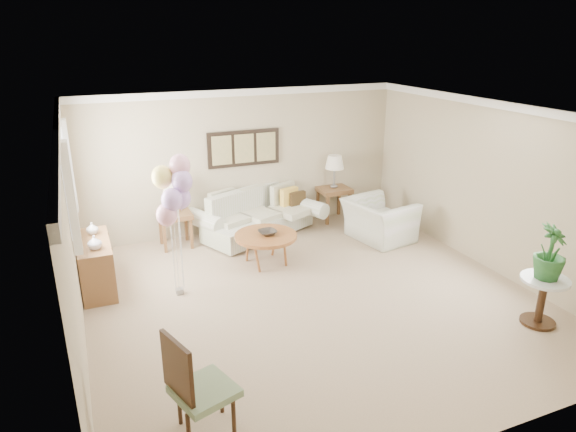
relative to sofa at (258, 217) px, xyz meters
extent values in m
plane|color=tan|center=(-0.11, -2.60, -0.33)|extent=(6.00, 6.00, 0.00)
cube|color=tan|center=(-0.11, 0.40, 0.97)|extent=(6.00, 0.04, 2.60)
cube|color=tan|center=(-0.11, -5.60, 0.97)|extent=(6.00, 0.04, 2.60)
cube|color=tan|center=(-3.11, -2.60, 0.97)|extent=(0.04, 6.00, 2.60)
cube|color=tan|center=(2.89, -2.60, 0.97)|extent=(0.04, 6.00, 2.60)
cube|color=white|center=(-0.11, -2.60, 2.26)|extent=(6.00, 6.00, 0.02)
cube|color=white|center=(-0.11, 0.37, 2.21)|extent=(6.00, 0.06, 0.12)
cube|color=white|center=(-3.08, -2.60, 2.21)|extent=(0.06, 6.00, 0.12)
cube|color=white|center=(2.86, -2.60, 2.21)|extent=(0.06, 6.00, 0.12)
cube|color=white|center=(-3.09, -1.10, 1.32)|extent=(0.04, 1.40, 1.20)
cube|color=white|center=(-3.05, -1.95, 1.32)|extent=(0.10, 0.22, 1.40)
cube|color=white|center=(-3.05, -0.25, 1.32)|extent=(0.10, 0.22, 1.40)
cube|color=black|center=(-0.11, 0.37, 1.22)|extent=(1.35, 0.04, 0.65)
cube|color=#8C8C59|center=(-0.53, 0.34, 1.22)|extent=(0.36, 0.02, 0.52)
cube|color=#8C8C59|center=(-0.11, 0.34, 1.22)|extent=(0.36, 0.02, 0.52)
cube|color=#8C8C59|center=(0.31, 0.34, 1.22)|extent=(0.36, 0.02, 0.52)
cube|color=silver|center=(-0.01, -0.06, -0.12)|extent=(2.23, 1.60, 0.34)
cube|color=silver|center=(-0.01, 0.25, 0.25)|extent=(1.97, 1.02, 0.52)
cylinder|color=silver|center=(-0.99, -0.06, 0.09)|extent=(0.62, 0.89, 0.30)
cylinder|color=silver|center=(0.98, -0.06, 0.09)|extent=(0.62, 0.89, 0.30)
cube|color=beige|center=(-0.60, -0.10, 0.08)|extent=(0.79, 0.85, 0.11)
cube|color=beige|center=(-0.01, -0.10, 0.08)|extent=(0.79, 0.85, 0.11)
cube|color=beige|center=(0.59, -0.10, 0.08)|extent=(0.79, 0.85, 0.11)
cube|color=#89AABC|center=(-0.74, 0.06, 0.29)|extent=(0.36, 0.11, 0.36)
cube|color=#EFC14B|center=(0.65, 0.06, 0.29)|extent=(0.36, 0.11, 0.36)
cube|color=#392915|center=(0.79, -0.01, 0.23)|extent=(0.32, 0.09, 0.32)
cube|color=silver|center=(-0.01, -0.06, -0.31)|extent=(1.88, 0.75, 0.04)
cube|color=brown|center=(-1.51, 0.01, 0.24)|extent=(0.56, 0.51, 0.08)
cube|color=brown|center=(-1.73, -0.19, -0.07)|extent=(0.05, 0.05, 0.53)
cube|color=brown|center=(-1.28, -0.19, -0.07)|extent=(0.05, 0.05, 0.53)
cube|color=brown|center=(-1.73, 0.21, -0.07)|extent=(0.05, 0.05, 0.53)
cube|color=brown|center=(-1.28, 0.21, -0.07)|extent=(0.05, 0.05, 0.53)
cube|color=brown|center=(1.65, 0.17, 0.28)|extent=(0.60, 0.55, 0.09)
cube|color=brown|center=(1.41, -0.05, -0.05)|extent=(0.05, 0.05, 0.57)
cube|color=brown|center=(1.89, -0.05, -0.05)|extent=(0.05, 0.05, 0.57)
cube|color=brown|center=(1.41, 0.39, -0.05)|extent=(0.05, 0.05, 0.57)
cube|color=brown|center=(1.89, 0.39, -0.05)|extent=(0.05, 0.05, 0.57)
cylinder|color=gray|center=(-1.51, 0.01, 0.31)|extent=(0.14, 0.14, 0.06)
cylinder|color=gray|center=(-1.51, 0.01, 0.49)|extent=(0.04, 0.04, 0.30)
cone|color=silver|center=(-1.51, 0.01, 0.76)|extent=(0.33, 0.33, 0.24)
cylinder|color=gray|center=(1.65, 0.17, 0.36)|extent=(0.15, 0.15, 0.06)
cylinder|color=gray|center=(1.65, 0.17, 0.55)|extent=(0.04, 0.04, 0.32)
cone|color=silver|center=(1.65, 0.17, 0.84)|extent=(0.37, 0.37, 0.26)
cylinder|color=#984928|center=(-0.31, -1.27, 0.15)|extent=(1.00, 1.00, 0.06)
cylinder|color=#984928|center=(-0.07, -1.03, -0.11)|extent=(0.04, 0.04, 0.45)
cylinder|color=#984928|center=(-0.55, -1.03, -0.11)|extent=(0.04, 0.04, 0.45)
cylinder|color=#984928|center=(-0.55, -1.50, -0.11)|extent=(0.04, 0.04, 0.45)
cylinder|color=#984928|center=(-0.07, -1.50, -0.11)|extent=(0.04, 0.04, 0.45)
imported|color=#2C2722|center=(-0.29, -1.28, 0.21)|extent=(0.31, 0.31, 0.07)
imported|color=silver|center=(1.92, -1.08, 0.03)|extent=(1.16, 1.27, 0.73)
cylinder|color=silver|center=(2.28, -4.32, 0.29)|extent=(0.59, 0.59, 0.04)
cylinder|color=#372111|center=(2.28, -4.32, -0.03)|extent=(0.10, 0.10, 0.59)
cylinder|color=#372111|center=(2.28, -4.32, -0.33)|extent=(0.43, 0.43, 0.01)
imported|color=#225425|center=(2.29, -4.31, 0.66)|extent=(0.52, 0.52, 0.70)
cube|color=gray|center=(-2.12, -4.54, 0.13)|extent=(0.65, 0.65, 0.07)
cylinder|color=#372111|center=(-1.92, -4.74, -0.12)|extent=(0.04, 0.04, 0.43)
cylinder|color=#372111|center=(-2.33, -4.33, -0.12)|extent=(0.04, 0.04, 0.43)
cylinder|color=#372111|center=(-1.92, -4.33, -0.12)|extent=(0.04, 0.04, 0.43)
cube|color=#372111|center=(-2.35, -4.54, 0.44)|extent=(0.19, 0.48, 0.57)
cube|color=brown|center=(-2.87, -1.10, 0.04)|extent=(0.45, 1.20, 0.74)
cube|color=#372111|center=(-2.86, -1.40, 0.04)|extent=(0.46, 0.02, 0.70)
cube|color=#372111|center=(-2.86, -0.80, 0.04)|extent=(0.46, 0.02, 0.70)
imported|color=silver|center=(-2.85, -1.42, 0.51)|extent=(0.20, 0.20, 0.20)
imported|color=#B2B2B1|center=(-2.85, -0.82, 0.50)|extent=(0.21, 0.21, 0.18)
cube|color=gray|center=(-1.81, -1.75, -0.29)|extent=(0.10, 0.10, 0.08)
ellipsoid|color=pink|center=(-1.92, -1.85, 0.92)|extent=(0.28, 0.28, 0.32)
cylinder|color=silver|center=(-1.87, -1.80, 0.25)|extent=(0.01, 0.01, 1.01)
ellipsoid|color=#B98FE1|center=(-1.70, -1.75, 1.10)|extent=(0.28, 0.28, 0.32)
cylinder|color=silver|center=(-1.76, -1.75, 0.35)|extent=(0.01, 0.01, 1.19)
ellipsoid|color=#FFE970|center=(-1.91, -1.67, 1.39)|extent=(0.28, 0.28, 0.32)
cylinder|color=silver|center=(-1.86, -1.71, 0.49)|extent=(0.01, 0.01, 1.48)
ellipsoid|color=pink|center=(-1.67, -1.70, 1.53)|extent=(0.28, 0.28, 0.32)
cylinder|color=silver|center=(-1.74, -1.72, 0.56)|extent=(0.01, 0.01, 1.62)
ellipsoid|color=#B98FE1|center=(-1.84, -1.87, 1.12)|extent=(0.28, 0.28, 0.32)
cylinder|color=silver|center=(-1.82, -1.81, 0.36)|extent=(0.01, 0.01, 1.21)
ellipsoid|color=#B98FE1|center=(-1.67, -1.78, 1.34)|extent=(0.28, 0.28, 0.32)
cylinder|color=silver|center=(-1.74, -1.76, 0.46)|extent=(0.01, 0.01, 1.43)
camera|label=1|loc=(-2.91, -8.38, 3.21)|focal=32.00mm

